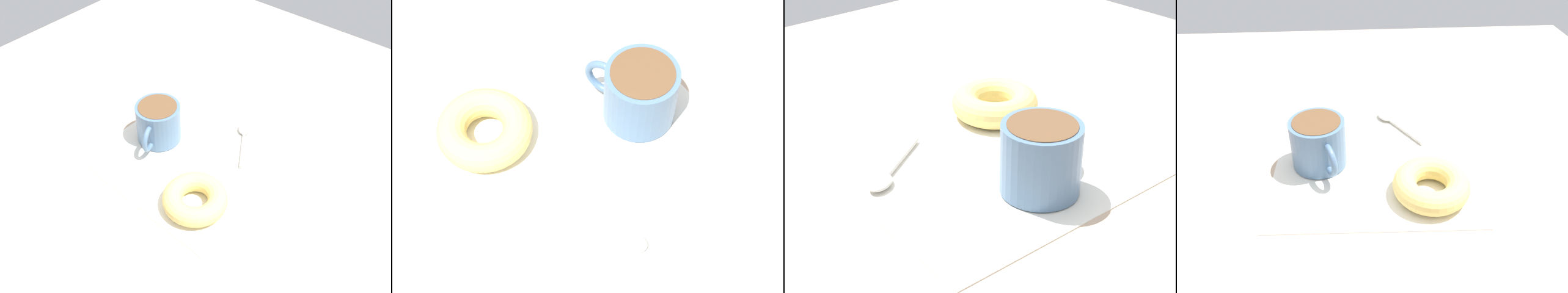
{
  "view_description": "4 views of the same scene",
  "coord_description": "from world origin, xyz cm",
  "views": [
    {
      "loc": [
        -38.95,
        43.53,
        59.2
      ],
      "look_at": [
        -1.99,
        -0.38,
        2.3
      ],
      "focal_mm": 40.0,
      "sensor_mm": 36.0,
      "label": 1
    },
    {
      "loc": [
        -25.7,
        -30.25,
        64.81
      ],
      "look_at": [
        -1.99,
        -0.38,
        2.3
      ],
      "focal_mm": 60.0,
      "sensor_mm": 36.0,
      "label": 2
    },
    {
      "loc": [
        45.83,
        -42.35,
        38.16
      ],
      "look_at": [
        -1.99,
        -0.38,
        2.3
      ],
      "focal_mm": 60.0,
      "sensor_mm": 36.0,
      "label": 3
    },
    {
      "loc": [
        1.4,
        48.34,
        38.85
      ],
      "look_at": [
        -1.99,
        -0.38,
        2.3
      ],
      "focal_mm": 35.0,
      "sensor_mm": 36.0,
      "label": 4
    }
  ],
  "objects": [
    {
      "name": "ground_plane",
      "position": [
        0.0,
        0.0,
        -1.0
      ],
      "size": [
        120.0,
        120.0,
        2.0
      ],
      "primitive_type": "cube",
      "color": "tan"
    },
    {
      "name": "donut",
      "position": [
        -9.72,
        8.92,
        2.01
      ],
      "size": [
        11.03,
        11.03,
        3.42
      ],
      "primitive_type": "torus",
      "color": "#E5C66B",
      "rests_on": "napkin"
    },
    {
      "name": "napkin",
      "position": [
        -1.99,
        -0.38,
        0.15
      ],
      "size": [
        31.97,
        31.97,
        0.3
      ],
      "primitive_type": "cube",
      "rotation": [
        0.0,
        0.0,
        -0.04
      ],
      "color": "white",
      "rests_on": "ground_plane"
    },
    {
      "name": "coffee_cup",
      "position": [
        6.39,
        0.71,
        4.33
      ],
      "size": [
        8.5,
        11.16,
        7.78
      ],
      "color": "slate",
      "rests_on": "napkin"
    },
    {
      "name": "spoon",
      "position": [
        -5.99,
        -10.41,
        0.7
      ],
      "size": [
        7.64,
        11.15,
        0.9
      ],
      "color": "#B7B2A8",
      "rests_on": "napkin"
    }
  ]
}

